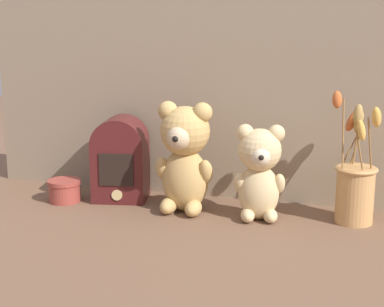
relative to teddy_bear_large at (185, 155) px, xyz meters
name	(u,v)px	position (x,y,z in m)	size (l,w,h in m)	color
ground_plane	(190,212)	(0.02, -0.01, -0.16)	(4.00, 4.00, 0.00)	brown
backdrop_wall	(207,86)	(0.02, 0.16, 0.17)	(1.35, 0.02, 0.65)	gray
teddy_bear_large	(185,155)	(0.00, 0.00, 0.00)	(0.16, 0.15, 0.30)	tan
teddy_bear_medium	(260,170)	(0.20, -0.01, -0.03)	(0.14, 0.13, 0.25)	#DBBC84
flower_vase	(355,185)	(0.44, 0.04, -0.06)	(0.13, 0.13, 0.34)	tan
vintage_radio	(121,158)	(-0.21, 0.06, -0.03)	(0.17, 0.15, 0.24)	#4C1919
decorative_tin_tall	(65,190)	(-0.36, -0.01, -0.12)	(0.10, 0.10, 0.06)	#993D33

